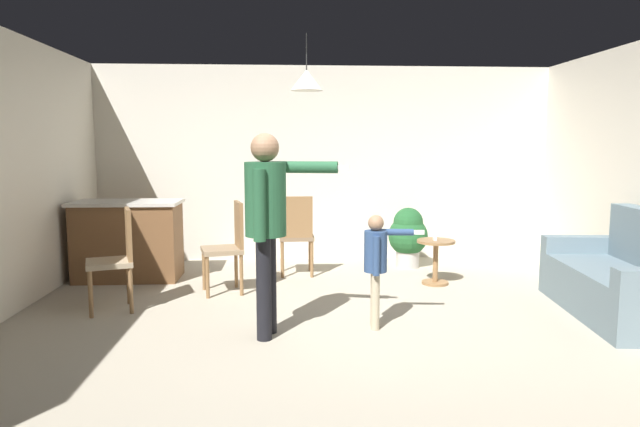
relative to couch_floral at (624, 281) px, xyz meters
The scene contains 13 objects.
ground 2.69m from the couch_floral, behind, with size 7.68×7.68×0.00m, color #B2A893.
wall_back 4.04m from the couch_floral, 132.74° to the left, with size 6.40×0.10×2.70m, color silver.
couch_floral is the anchor object (origin of this frame).
kitchen_counter 5.40m from the couch_floral, 161.04° to the left, with size 1.26×0.66×0.95m.
side_table_by_couch 1.95m from the couch_floral, 138.67° to the left, with size 0.44×0.44×0.52m.
person_adult 3.45m from the couch_floral, behind, with size 0.87×0.49×1.71m.
person_child 2.43m from the couch_floral, behind, with size 0.55×0.29×1.01m.
dining_chair_by_counter 3.57m from the couch_floral, 149.60° to the left, with size 0.43×0.43×1.00m.
dining_chair_near_wall 4.88m from the couch_floral, behind, with size 0.53×0.53×1.00m.
dining_chair_centre_back 3.98m from the couch_floral, 164.41° to the left, with size 0.51×0.51×1.00m.
potted_plant_corner 2.72m from the couch_floral, 125.91° to the left, with size 0.52×0.52×0.80m.
spare_remote_on_table 1.98m from the couch_floral, 138.74° to the left, with size 0.04×0.13×0.04m, color white.
ceiling_light_pendant 3.60m from the couch_floral, 168.04° to the left, with size 0.32×0.32×0.55m.
Camera 1 is at (-0.53, -4.60, 1.61)m, focal length 31.05 mm.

